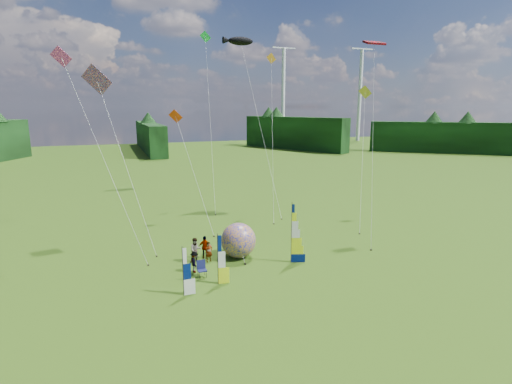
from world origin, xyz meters
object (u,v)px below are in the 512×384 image
object	(u,v)px
feather_banner_main	(291,234)
kite_whale	(260,116)
side_banner_far	(183,272)
spectator_c	(195,262)
side_banner_left	(218,260)
camp_chair	(202,269)
bol_inflatable	(238,240)
spectator_b	(196,250)
spectator_d	(205,247)
spectator_a	(209,252)

from	to	relation	value
feather_banner_main	kite_whale	size ratio (longest dim) A/B	0.22
feather_banner_main	side_banner_far	size ratio (longest dim) A/B	1.46
spectator_c	kite_whale	size ratio (longest dim) A/B	0.07
side_banner_left	camp_chair	world-z (taller)	side_banner_left
side_banner_far	camp_chair	size ratio (longest dim) A/B	2.72
bol_inflatable	spectator_b	distance (m)	3.34
side_banner_left	spectator_c	world-z (taller)	side_banner_left
side_banner_far	spectator_d	distance (m)	6.26
spectator_c	kite_whale	world-z (taller)	kite_whale
spectator_c	spectator_a	bearing A→B (deg)	-39.28
side_banner_left	spectator_a	size ratio (longest dim) A/B	2.15
side_banner_left	spectator_b	bearing A→B (deg)	105.57
side_banner_left	spectator_a	distance (m)	4.12
side_banner_left	spectator_b	xyz separation A→B (m)	(-0.58, 4.25, -0.73)
side_banner_far	camp_chair	distance (m)	3.02
side_banner_left	feather_banner_main	bearing A→B (deg)	23.59
spectator_a	spectator_c	xyz separation A→B (m)	(-1.41, -1.54, -0.02)
side_banner_far	camp_chair	world-z (taller)	side_banner_far
spectator_c	spectator_d	distance (m)	2.67
feather_banner_main	camp_chair	size ratio (longest dim) A/B	3.97
side_banner_far	bol_inflatable	distance (m)	7.17
camp_chair	spectator_b	bearing A→B (deg)	86.28
feather_banner_main	kite_whale	bearing A→B (deg)	94.67
spectator_b	spectator_c	distance (m)	1.86
spectator_c	camp_chair	bearing A→B (deg)	-159.62
kite_whale	spectator_b	bearing A→B (deg)	-117.67
spectator_a	spectator_c	world-z (taller)	spectator_a
side_banner_far	spectator_a	bearing A→B (deg)	59.92
bol_inflatable	spectator_d	distance (m)	2.60
spectator_d	kite_whale	world-z (taller)	kite_whale
feather_banner_main	spectator_c	xyz separation A→B (m)	(-7.12, 0.74, -1.48)
bol_inflatable	side_banner_far	bearing A→B (deg)	-135.97
feather_banner_main	spectator_a	world-z (taller)	feather_banner_main
spectator_d	camp_chair	bearing A→B (deg)	86.87
feather_banner_main	spectator_b	distance (m)	7.24
feather_banner_main	spectator_c	size ratio (longest dim) A/B	2.95
spectator_b	spectator_c	size ratio (longest dim) A/B	1.24
kite_whale	spectator_d	bearing A→B (deg)	-116.45
side_banner_far	spectator_c	bearing A→B (deg)	67.26
side_banner_left	camp_chair	xyz separation A→B (m)	(-0.74, 1.47, -1.11)
spectator_b	spectator_a	bearing A→B (deg)	-18.57
side_banner_far	kite_whale	xyz separation A→B (m)	(12.37, 19.36, 8.88)
spectator_c	camp_chair	distance (m)	1.05
feather_banner_main	spectator_c	world-z (taller)	feather_banner_main
spectator_d	spectator_b	bearing A→B (deg)	46.12
spectator_a	camp_chair	distance (m)	2.77
bol_inflatable	kite_whale	size ratio (longest dim) A/B	0.13
feather_banner_main	spectator_d	distance (m)	6.71
feather_banner_main	bol_inflatable	world-z (taller)	feather_banner_main
spectator_a	camp_chair	xyz separation A→B (m)	(-1.11, -2.53, -0.22)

